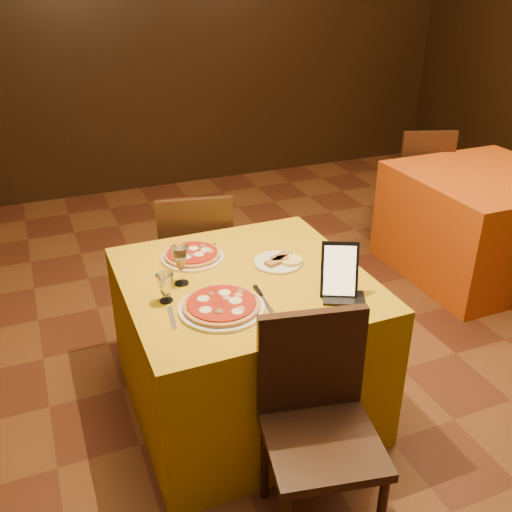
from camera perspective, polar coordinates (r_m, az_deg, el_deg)
name	(u,v)px	position (r m, az deg, el deg)	size (l,w,h in m)	color
floor	(345,386)	(3.22, 8.86, -12.75)	(6.00, 7.00, 0.01)	#5E2D19
wall_back	(165,42)	(5.77, -9.05, 20.41)	(6.00, 0.01, 2.80)	black
main_table	(245,344)	(2.84, -1.10, -8.75)	(1.10, 1.10, 0.75)	#C49A0C
side_table	(481,224)	(4.43, 21.56, 3.03)	(1.10, 1.10, 0.75)	#C04A0C
chair_main_near	(323,442)	(2.24, 6.67, -18.00)	(0.38, 0.38, 0.91)	black
chair_main_far	(195,258)	(3.48, -6.14, -0.16)	(0.47, 0.47, 0.91)	black
chair_side_far	(416,180)	(4.94, 15.71, 7.37)	(0.36, 0.36, 0.91)	black
pizza_near	(222,306)	(2.40, -3.46, -5.05)	(0.36, 0.36, 0.03)	white
pizza_far	(192,256)	(2.82, -6.37, 0.02)	(0.31, 0.31, 0.03)	white
cutlet_dish	(278,261)	(2.75, 2.22, -0.54)	(0.24, 0.24, 0.03)	white
wine_glass	(181,265)	(2.56, -7.54, -0.92)	(0.07, 0.07, 0.19)	tan
water_glass	(165,288)	(2.45, -9.05, -3.17)	(0.07, 0.07, 0.13)	white
tablet	(340,270)	(2.48, 8.36, -1.37)	(0.16, 0.01, 0.24)	black
knife	(264,301)	(2.45, 0.83, -4.55)	(0.24, 0.02, 0.01)	silver
fork_near	(172,318)	(2.37, -8.39, -6.12)	(0.16, 0.02, 0.01)	silver
fork_far	(215,250)	(2.88, -4.11, 0.56)	(0.15, 0.02, 0.01)	#B6B4BC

